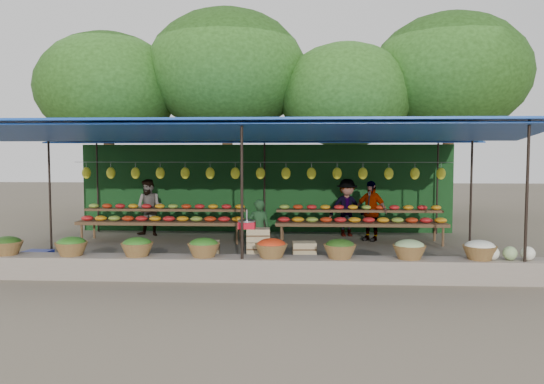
# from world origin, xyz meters

# --- Properties ---
(ground) EXTENTS (60.00, 60.00, 0.00)m
(ground) POSITION_xyz_m (0.00, 0.00, 0.00)
(ground) COLOR brown
(ground) RESTS_ON ground
(stone_curb) EXTENTS (10.60, 0.55, 0.40)m
(stone_curb) POSITION_xyz_m (0.00, -2.75, 0.20)
(stone_curb) COLOR slate
(stone_curb) RESTS_ON ground
(stall_canopy) EXTENTS (10.80, 6.60, 2.82)m
(stall_canopy) POSITION_xyz_m (0.00, 0.06, 2.68)
(stall_canopy) COLOR black
(stall_canopy) RESTS_ON ground
(produce_baskets) EXTENTS (8.98, 0.58, 0.34)m
(produce_baskets) POSITION_xyz_m (-0.10, -2.75, 0.56)
(produce_baskets) COLOR brown
(produce_baskets) RESTS_ON stone_curb
(netting_backdrop) EXTENTS (10.60, 0.06, 2.50)m
(netting_backdrop) POSITION_xyz_m (0.00, 3.15, 1.25)
(netting_backdrop) COLOR #1B4C1F
(netting_backdrop) RESTS_ON ground
(tree_row) EXTENTS (16.51, 5.50, 7.12)m
(tree_row) POSITION_xyz_m (0.50, 6.09, 4.70)
(tree_row) COLOR #3E2716
(tree_row) RESTS_ON ground
(fruit_table_left) EXTENTS (4.21, 0.95, 0.93)m
(fruit_table_left) POSITION_xyz_m (-2.49, 1.35, 0.61)
(fruit_table_left) COLOR #513420
(fruit_table_left) RESTS_ON ground
(fruit_table_right) EXTENTS (4.21, 0.95, 0.93)m
(fruit_table_right) POSITION_xyz_m (2.51, 1.35, 0.61)
(fruit_table_right) COLOR #513420
(fruit_table_right) RESTS_ON ground
(crate_counter) EXTENTS (2.37, 0.37, 0.77)m
(crate_counter) POSITION_xyz_m (0.16, -1.74, 0.31)
(crate_counter) COLOR #A3865D
(crate_counter) RESTS_ON ground
(weighing_scale) EXTENTS (0.35, 0.35, 0.37)m
(weighing_scale) POSITION_xyz_m (-0.03, -1.74, 0.86)
(weighing_scale) COLOR red
(weighing_scale) RESTS_ON crate_counter
(vendor_seated) EXTENTS (0.49, 0.35, 1.27)m
(vendor_seated) POSITION_xyz_m (0.14, -0.90, 0.64)
(vendor_seated) COLOR #1B3C1E
(vendor_seated) RESTS_ON ground
(customer_left) EXTENTS (0.85, 0.73, 1.54)m
(customer_left) POSITION_xyz_m (-3.09, 2.18, 0.77)
(customer_left) COLOR slate
(customer_left) RESTS_ON ground
(customer_mid) EXTENTS (1.10, 0.76, 1.55)m
(customer_mid) POSITION_xyz_m (2.27, 2.42, 0.78)
(customer_mid) COLOR slate
(customer_mid) RESTS_ON ground
(customer_right) EXTENTS (0.95, 0.83, 1.54)m
(customer_right) POSITION_xyz_m (2.81, 1.67, 0.77)
(customer_right) COLOR slate
(customer_right) RESTS_ON ground
(blue_crate_front) EXTENTS (0.62, 0.53, 0.31)m
(blue_crate_front) POSITION_xyz_m (-3.14, -2.57, 0.16)
(blue_crate_front) COLOR navy
(blue_crate_front) RESTS_ON ground
(blue_crate_back) EXTENTS (0.53, 0.41, 0.30)m
(blue_crate_back) POSITION_xyz_m (-4.21, -1.79, 0.15)
(blue_crate_back) COLOR navy
(blue_crate_back) RESTS_ON ground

